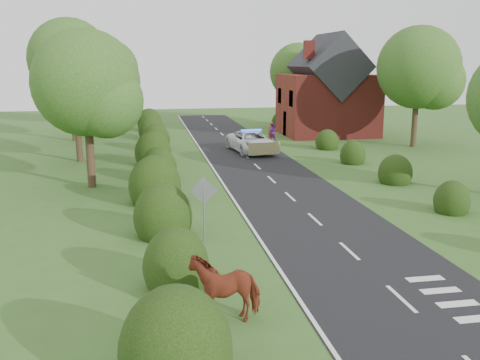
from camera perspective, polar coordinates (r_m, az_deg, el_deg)
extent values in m
plane|color=#385E24|center=(19.74, 11.58, -7.48)|extent=(120.00, 120.00, 0.00)
cube|color=black|center=(33.61, 2.20, 1.12)|extent=(6.00, 70.00, 0.02)
cube|color=white|center=(16.37, 16.81, -12.00)|extent=(0.12, 1.80, 0.01)
cube|color=white|center=(19.73, 11.58, -7.41)|extent=(0.12, 1.80, 0.01)
cube|color=white|center=(23.30, 7.98, -4.15)|extent=(0.12, 1.80, 0.01)
cube|color=white|center=(26.99, 5.36, -1.76)|extent=(0.12, 1.80, 0.01)
cube|color=white|center=(30.75, 3.39, 0.05)|extent=(0.12, 1.80, 0.01)
cube|color=white|center=(34.57, 1.85, 1.47)|extent=(0.12, 1.80, 0.01)
cube|color=white|center=(38.43, 0.62, 2.60)|extent=(0.12, 1.80, 0.01)
cube|color=white|center=(42.31, -0.39, 3.52)|extent=(0.12, 1.80, 0.01)
cube|color=white|center=(46.21, -1.23, 4.29)|extent=(0.12, 1.80, 0.01)
cube|color=white|center=(50.13, -1.95, 4.94)|extent=(0.12, 1.80, 0.01)
cube|color=white|center=(54.06, -2.55, 5.49)|extent=(0.12, 1.80, 0.01)
cube|color=white|center=(58.00, -3.08, 5.97)|extent=(0.12, 1.80, 0.01)
cube|color=white|center=(61.95, -3.54, 6.38)|extent=(0.12, 1.80, 0.01)
cube|color=white|center=(65.90, -3.95, 6.75)|extent=(0.12, 1.80, 0.01)
cube|color=white|center=(33.12, -2.71, 0.97)|extent=(0.12, 70.00, 0.01)
cube|color=white|center=(15.88, 23.95, -13.36)|extent=(1.20, 0.35, 0.01)
cube|color=white|center=(16.56, 22.19, -12.12)|extent=(1.20, 0.35, 0.01)
cube|color=white|center=(17.25, 20.59, -10.98)|extent=(1.20, 0.35, 0.01)
cube|color=white|center=(17.96, 19.13, -9.91)|extent=(1.20, 0.35, 0.01)
ellipsoid|color=black|center=(11.78, -6.85, -17.64)|extent=(2.40, 2.52, 2.80)
ellipsoid|color=black|center=(16.35, -6.84, -9.13)|extent=(2.00, 2.10, 2.40)
ellipsoid|color=black|center=(21.04, -8.21, -3.95)|extent=(2.30, 2.41, 2.70)
ellipsoid|color=black|center=(25.86, -9.07, -0.68)|extent=(2.50, 2.62, 3.00)
ellipsoid|color=black|center=(30.78, -8.71, 1.20)|extent=(2.10, 2.20, 2.50)
ellipsoid|color=black|center=(35.68, -9.26, 2.87)|extent=(2.40, 2.52, 2.80)
ellipsoid|color=black|center=(41.62, -9.00, 4.18)|extent=(2.20, 2.31, 2.60)
ellipsoid|color=black|center=(47.56, -9.41, 5.23)|extent=(2.30, 2.41, 2.70)
ellipsoid|color=black|center=(53.51, -9.62, 6.06)|extent=(2.40, 2.52, 2.80)
ellipsoid|color=black|center=(25.84, 21.65, -2.12)|extent=(1.60, 1.68, 1.90)
ellipsoid|color=black|center=(31.03, 16.22, 0.72)|extent=(1.90, 2.00, 2.10)
ellipsoid|color=black|center=(36.36, 11.94, 2.59)|extent=(1.70, 1.78, 2.00)
ellipsoid|color=black|center=(42.01, 9.28, 4.02)|extent=(1.80, 1.89, 2.00)
ellipsoid|color=black|center=(55.25, 4.28, 6.17)|extent=(1.70, 1.78, 2.00)
cylinder|color=#332316|center=(29.70, -15.70, 3.00)|extent=(0.44, 0.44, 3.96)
sphere|color=#18451A|center=(29.35, -16.12, 9.94)|extent=(5.60, 5.60, 5.60)
sphere|color=olive|center=(28.76, -14.16, 8.21)|extent=(3.92, 3.92, 3.92)
cylinder|color=#332316|center=(37.75, -16.85, 4.71)|extent=(0.44, 0.44, 3.74)
sphere|color=#18451A|center=(37.47, -17.19, 9.87)|extent=(5.60, 5.60, 5.60)
sphere|color=olive|center=(36.85, -15.67, 8.60)|extent=(3.92, 3.92, 3.92)
cylinder|color=#332316|center=(47.74, -17.36, 6.89)|extent=(0.44, 0.44, 4.84)
sphere|color=#18451A|center=(47.55, -17.71, 12.16)|extent=(6.80, 6.80, 6.80)
sphere|color=olive|center=(46.75, -16.26, 10.91)|extent=(4.76, 4.76, 4.76)
cylinder|color=#332316|center=(57.47, -13.65, 7.64)|extent=(0.44, 0.44, 4.18)
sphere|color=#18451A|center=(57.29, -13.85, 11.43)|extent=(6.00, 6.00, 6.00)
sphere|color=olive|center=(56.66, -12.75, 10.51)|extent=(4.20, 4.20, 4.20)
cylinder|color=#332316|center=(44.71, 18.15, 6.20)|extent=(0.44, 0.44, 4.40)
sphere|color=#18451A|center=(44.48, 18.51, 11.32)|extent=(6.40, 6.40, 6.40)
sphere|color=olive|center=(44.49, 20.10, 9.92)|extent=(4.48, 4.48, 4.48)
cylinder|color=#332316|center=(57.66, 6.14, 7.83)|extent=(0.44, 0.44, 3.96)
sphere|color=#18451A|center=(57.48, 6.23, 11.40)|extent=(6.00, 6.00, 6.00)
sphere|color=olive|center=(57.23, 7.40, 10.47)|extent=(4.20, 4.20, 4.20)
cylinder|color=gray|center=(20.08, -3.85, -3.59)|extent=(0.08, 0.08, 2.20)
cube|color=gray|center=(19.85, -3.89, -1.10)|extent=(1.06, 0.04, 1.06)
cube|color=maroon|center=(50.16, 9.28, 7.92)|extent=(8.00, 7.00, 5.50)
cube|color=black|center=(50.00, 9.42, 11.86)|extent=(5.94, 7.40, 5.94)
cube|color=maroon|center=(47.33, 7.37, 13.59)|extent=(0.80, 0.80, 1.60)
imported|color=maroon|center=(14.44, -1.60, -11.71)|extent=(2.20, 1.31, 1.49)
imported|color=white|center=(40.04, 1.21, 4.10)|extent=(3.30, 5.90, 1.56)
cube|color=yellow|center=(37.41, 2.61, 3.36)|extent=(2.32, 0.36, 0.86)
cube|color=blue|center=(39.92, 1.22, 5.32)|extent=(1.58, 0.48, 0.14)
imported|color=maroon|center=(46.19, 3.38, 5.20)|extent=(0.58, 0.40, 1.55)
imported|color=#4E1B57|center=(45.73, 3.49, 5.12)|extent=(0.90, 0.81, 1.53)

